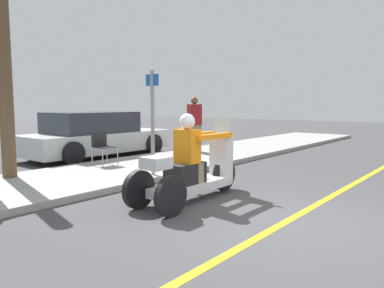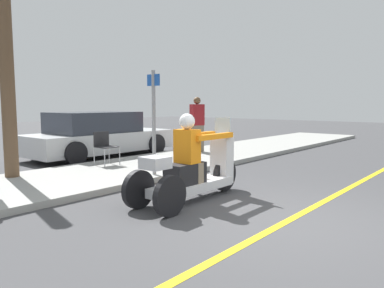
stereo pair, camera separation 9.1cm
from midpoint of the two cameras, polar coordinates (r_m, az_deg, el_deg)
ground_plane at (r=5.39m, az=13.37°, el=-11.64°), size 60.00×60.00×0.00m
lane_stripe at (r=5.49m, az=13.95°, el=-11.27°), size 24.00×0.12×0.01m
sidewalk_strip at (r=8.38m, az=-16.34°, el=-4.88°), size 28.00×2.80×0.12m
motorcycle_trike at (r=6.28m, az=-0.39°, el=-4.00°), size 2.46×0.77×1.47m
spectator_with_child at (r=11.74m, az=0.15°, el=2.85°), size 0.47×0.37×1.71m
folding_chair_curbside at (r=9.49m, az=-13.80°, el=-0.08°), size 0.48×0.48×0.82m
parked_car_lot_center at (r=11.83m, az=-14.68°, el=1.27°), size 4.59×2.04×1.38m
tree_trunk at (r=8.50m, az=-26.84°, el=7.37°), size 0.28×0.28×3.57m
street_sign at (r=7.93m, az=-6.36°, el=3.88°), size 0.08×0.36×2.20m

